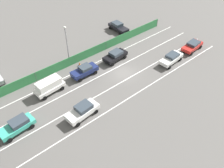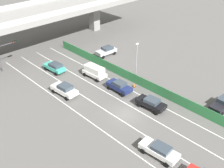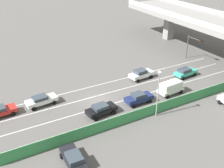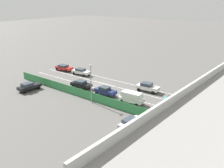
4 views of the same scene
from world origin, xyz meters
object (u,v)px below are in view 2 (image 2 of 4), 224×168
Objects in this scene: parked_wagon_silver at (106,51)px; parked_sedan_dark at (223,103)px; car_sedan_black at (151,103)px; car_van_white at (94,71)px; traffic_light at (6,51)px; car_taxi_teal at (55,67)px; car_sedan_navy at (119,86)px; street_lamp at (136,59)px; traffic_cone at (134,85)px; car_sedan_white at (64,89)px; car_hatchback_white at (159,150)px.

parked_sedan_dark is at bearing -90.72° from parked_wagon_silver.
car_van_white is (0.08, 12.52, 0.29)m from car_sedan_black.
traffic_light is at bearing 154.91° from parked_wagon_silver.
car_sedan_black is at bearing -79.16° from car_taxi_teal.
car_sedan_navy is 1.00× the size of parked_wagon_silver.
car_van_white reaches higher than parked_sedan_dark.
traffic_light is 0.72× the size of street_lamp.
parked_wagon_silver is 13.20m from traffic_cone.
parked_wagon_silver reaches higher than traffic_cone.
parked_sedan_dark is 0.67× the size of street_lamp.
car_sedan_white is 14.47m from traffic_light.
car_hatchback_white is 6.58× the size of traffic_cone.
car_van_white is at bearing 7.96° from car_sedan_white.
traffic_light reaches higher than car_hatchback_white.
car_sedan_black is at bearing -70.57° from traffic_light.
traffic_light reaches higher than parked_wagon_silver.
street_lamp is at bearing 103.77° from parked_sedan_dark.
car_hatchback_white is at bearing -120.48° from parked_wagon_silver.
car_taxi_teal is 11.45m from parked_wagon_silver.
street_lamp reaches higher than traffic_cone.
car_taxi_teal is 8.14m from car_sedan_white.
traffic_light is at bearing 116.64° from parked_sedan_dark.
traffic_cone is at bearing 65.26° from car_sedan_black.
car_sedan_black is 0.95× the size of car_hatchback_white.
car_sedan_white is 0.94× the size of traffic_light.
traffic_light is 23.06m from street_lamp.
traffic_cone is (-4.83, 12.80, -0.56)m from parked_sedan_dark.
traffic_light is at bearing 115.10° from car_sedan_navy.
parked_wagon_silver is at bearing 66.48° from car_sedan_black.
street_lamp is at bearing -108.37° from parked_wagon_silver.
car_van_white is (6.72, 19.18, 0.31)m from car_hatchback_white.
street_lamp reaches higher than parked_wagon_silver.
car_van_white reaches higher than car_hatchback_white.
car_van_white is at bearing 70.69° from car_hatchback_white.
car_van_white is at bearing -55.14° from traffic_light.
car_van_white is 6.18× the size of traffic_cone.
car_sedan_white reaches higher than parked_wagon_silver.
car_hatchback_white is at bearing -126.94° from traffic_cone.
car_sedan_white is at bearing -81.11° from traffic_light.
traffic_cone is at bearing -70.05° from car_van_white.
car_taxi_teal is 14.97m from street_lamp.
car_sedan_navy reaches higher than car_sedan_black.
car_sedan_navy is 0.63× the size of street_lamp.
traffic_cone is (9.23, 12.27, -0.54)m from car_hatchback_white.
traffic_light is (-16.77, 7.85, 2.66)m from parked_wagon_silver.
car_sedan_navy is (-0.12, -6.12, -0.27)m from car_van_white.
street_lamp reaches higher than parked_sedan_dark.
car_sedan_black is 19.39m from car_taxi_teal.
car_van_white is (6.92, 0.97, 0.24)m from car_sedan_white.
street_lamp is at bearing -24.41° from car_sedan_white.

